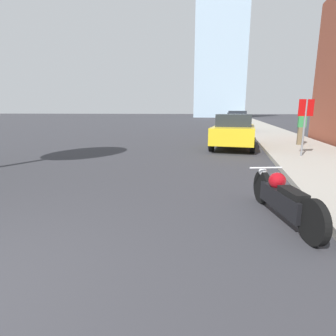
% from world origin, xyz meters
% --- Properties ---
extents(sidewalk, '(3.36, 240.00, 0.15)m').
position_xyz_m(sidewalk, '(5.87, 40.00, 0.07)').
color(sidewalk, '#9E998E').
rests_on(sidewalk, ground_plane).
extents(distant_tower, '(15.09, 15.09, 52.64)m').
position_xyz_m(distant_tower, '(-1.21, 87.16, 26.32)').
color(distant_tower, '#9EB7CC').
rests_on(distant_tower, ground_plane).
extents(motorcycle, '(0.90, 2.24, 0.75)m').
position_xyz_m(motorcycle, '(3.56, 3.09, 0.38)').
color(motorcycle, black).
rests_on(motorcycle, ground_plane).
extents(parked_car_yellow, '(2.18, 4.49, 1.66)m').
position_xyz_m(parked_car_yellow, '(2.81, 11.88, 0.85)').
color(parked_car_yellow, gold).
rests_on(parked_car_yellow, ground_plane).
extents(parked_car_blue, '(1.92, 4.34, 1.84)m').
position_xyz_m(parked_car_blue, '(3.14, 22.75, 0.90)').
color(parked_car_blue, '#1E3899').
rests_on(parked_car_blue, ground_plane).
extents(parked_car_silver, '(1.98, 3.96, 1.66)m').
position_xyz_m(parked_car_silver, '(2.88, 33.92, 0.84)').
color(parked_car_silver, '#BCBCC1').
rests_on(parked_car_silver, ground_plane).
extents(stop_sign, '(0.57, 0.26, 2.07)m').
position_xyz_m(stop_sign, '(5.29, 9.22, 1.56)').
color(stop_sign, slate).
rests_on(stop_sign, sidewalk).
extents(pedestrian, '(0.36, 0.25, 1.81)m').
position_xyz_m(pedestrian, '(6.08, 12.92, 1.09)').
color(pedestrian, brown).
rests_on(pedestrian, sidewalk).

